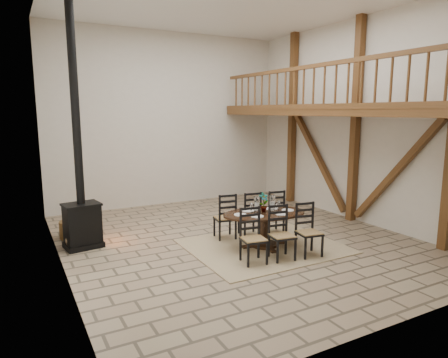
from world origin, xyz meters
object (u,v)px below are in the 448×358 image
wood_stove (81,194)px  log_stack (77,242)px  dining_table (264,229)px  log_basket (73,228)px

wood_stove → log_stack: size_ratio=10.43×
dining_table → log_stack: dining_table is taller
wood_stove → log_basket: wood_stove is taller
log_stack → log_basket: bearing=88.2°
wood_stove → log_stack: bearing=152.4°
wood_stove → log_basket: 1.20m
log_stack → dining_table: bearing=-27.6°
dining_table → log_stack: 3.82m
dining_table → wood_stove: size_ratio=0.43×
dining_table → wood_stove: bearing=160.8°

